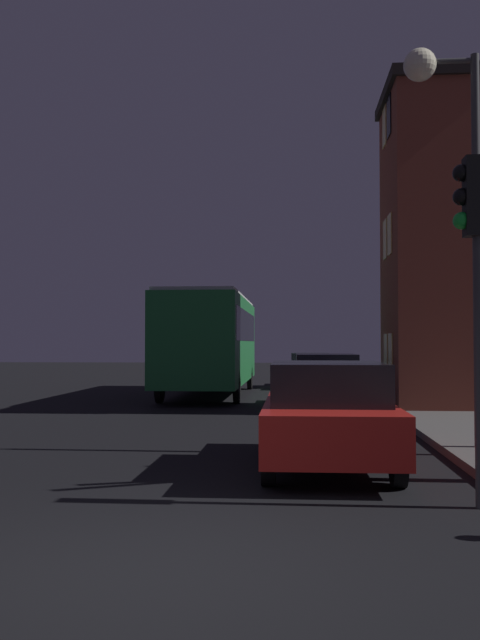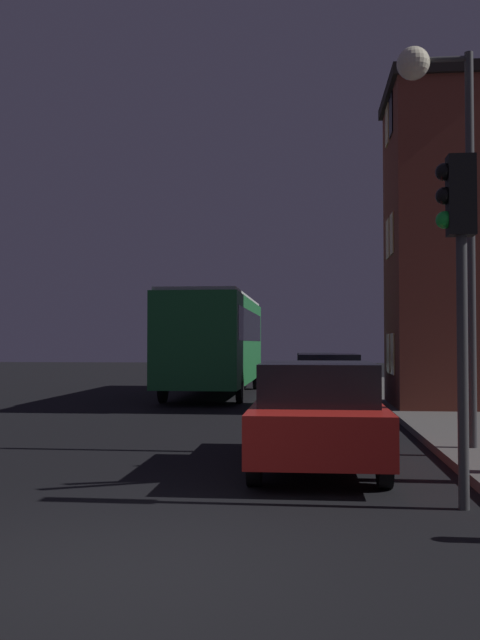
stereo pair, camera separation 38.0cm
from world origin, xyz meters
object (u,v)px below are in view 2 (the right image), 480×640
(bus, at_px, (215,336))
(car_far_lane, at_px, (316,369))
(streetlamp, at_px, (438,142))
(car_near_lane, at_px, (317,413))
(car_mid_lane, at_px, (328,380))
(traffic_light, at_px, (458,253))

(bus, bearing_deg, car_far_lane, 53.45)
(streetlamp, distance_m, car_near_lane, 4.97)
(bus, relative_size, car_near_lane, 2.24)
(streetlamp, xyz_separation_m, car_near_lane, (-2.01, -1.31, -4.35))
(streetlamp, height_order, car_far_lane, streetlamp)
(streetlamp, relative_size, car_mid_lane, 1.41)
(bus, relative_size, car_mid_lane, 2.17)
(traffic_light, xyz_separation_m, bus, (-4.93, 16.75, -0.77))
(car_near_lane, bearing_deg, car_far_lane, 89.43)
(streetlamp, height_order, car_mid_lane, streetlamp)
(traffic_light, height_order, bus, traffic_light)
(streetlamp, distance_m, car_mid_lane, 9.60)
(traffic_light, height_order, car_far_lane, traffic_light)
(car_far_lane, bearing_deg, bus, -126.55)
(bus, height_order, car_near_lane, bus)
(car_near_lane, bearing_deg, traffic_light, -58.25)
(bus, height_order, car_mid_lane, bus)
(streetlamp, distance_m, car_far_lane, 18.41)
(bus, xyz_separation_m, car_far_lane, (3.58, 4.83, -1.30))
(car_near_lane, distance_m, car_far_lane, 19.09)
(car_far_lane, bearing_deg, car_near_lane, -90.57)
(traffic_light, distance_m, car_near_lane, 3.56)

